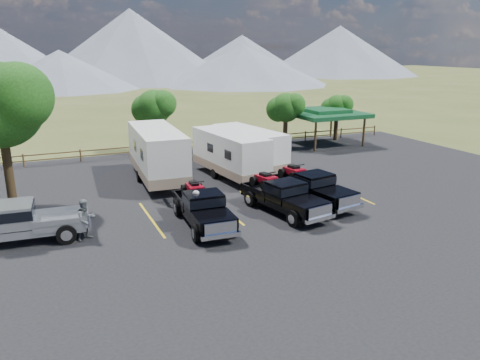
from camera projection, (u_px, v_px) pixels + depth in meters
name	position (u px, v px, depth m)	size (l,w,h in m)	color
ground	(292.00, 229.00, 22.71)	(320.00, 320.00, 0.00)	#475022
asphalt_lot	(265.00, 210.00, 25.35)	(44.00, 34.00, 0.04)	black
stall_lines	(257.00, 204.00, 26.22)	(12.12, 5.50, 0.01)	gold
tree_ne_a	(286.00, 108.00, 40.21)	(3.11, 2.92, 4.76)	black
tree_ne_b	(337.00, 107.00, 43.51)	(2.77, 2.59, 4.27)	black
tree_north	(154.00, 107.00, 37.62)	(3.46, 3.24, 5.25)	black
rail_fence	(204.00, 144.00, 39.61)	(36.12, 0.12, 1.00)	brown
pavilion	(325.00, 113.00, 41.95)	(6.20, 6.20, 3.22)	brown
mountain_range	(42.00, 50.00, 110.91)	(209.00, 71.00, 20.00)	slate
rig_left	(203.00, 207.00, 22.90)	(2.28, 5.81, 1.91)	black
rig_center	(283.00, 195.00, 24.67)	(2.79, 5.99, 1.93)	black
rig_right	(311.00, 187.00, 26.15)	(2.78, 6.11, 1.97)	black
trailer_left	(157.00, 154.00, 30.18)	(3.05, 9.96, 3.45)	white
trailer_center	(230.00, 154.00, 31.12)	(3.03, 8.78, 3.04)	white
trailer_right	(249.00, 149.00, 33.09)	(3.23, 8.49, 2.93)	white
pickup_silver	(20.00, 222.00, 20.86)	(6.22, 2.49, 1.83)	#969A9F
person_a	(196.00, 208.00, 22.68)	(0.67, 0.44, 1.85)	silver
person_b	(86.00, 219.00, 21.17)	(0.93, 0.72, 1.90)	slate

